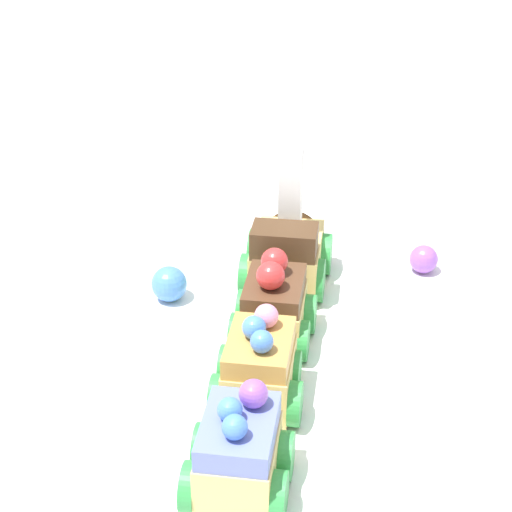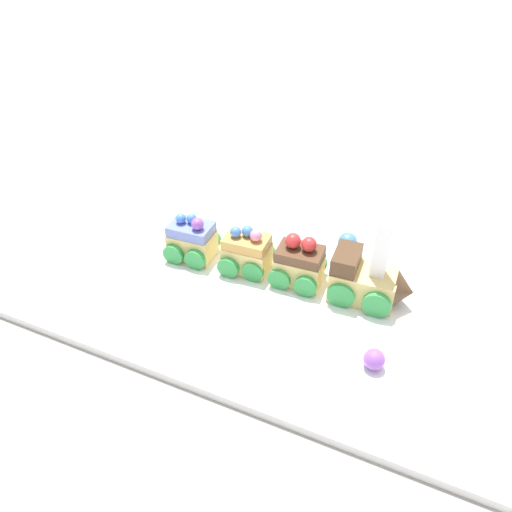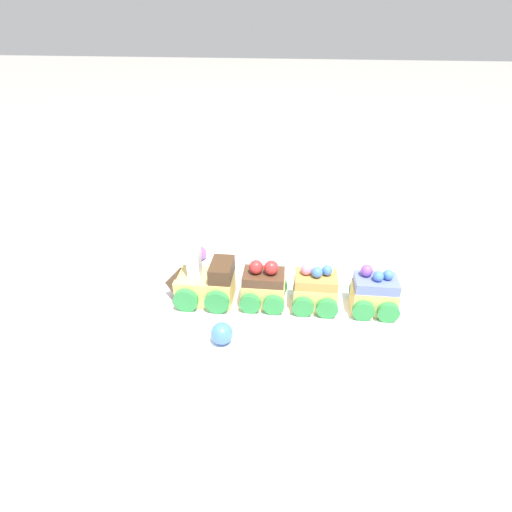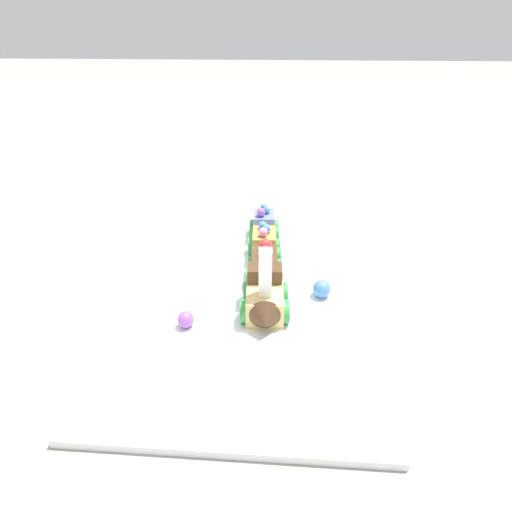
{
  "view_description": "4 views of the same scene",
  "coord_description": "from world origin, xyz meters",
  "px_view_note": "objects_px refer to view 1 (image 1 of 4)",
  "views": [
    {
      "loc": [
        -0.53,
        -0.07,
        0.39
      ],
      "look_at": [
        0.02,
        0.04,
        0.09
      ],
      "focal_mm": 60.0,
      "sensor_mm": 36.0,
      "label": 1
    },
    {
      "loc": [
        0.19,
        -0.49,
        0.46
      ],
      "look_at": [
        -0.05,
        0.02,
        0.04
      ],
      "focal_mm": 35.0,
      "sensor_mm": 36.0,
      "label": 2
    },
    {
      "loc": [
        -0.05,
        0.52,
        0.39
      ],
      "look_at": [
        0.04,
        -0.04,
        0.06
      ],
      "focal_mm": 28.0,
      "sensor_mm": 36.0,
      "label": 3
    },
    {
      "loc": [
        0.61,
        0.05,
        0.41
      ],
      "look_at": [
        -0.02,
        0.01,
        0.04
      ],
      "focal_mm": 28.0,
      "sensor_mm": 36.0,
      "label": 4
    }
  ],
  "objects_px": {
    "cake_car_chocolate": "(274,310)",
    "gumball_blue": "(169,284)",
    "cake_car_blueberry": "(239,456)",
    "gumball_purple": "(424,259)",
    "cake_car_caramel": "(260,371)",
    "cake_train_locomotive": "(288,249)"
  },
  "relations": [
    {
      "from": "cake_train_locomotive",
      "to": "cake_car_blueberry",
      "type": "distance_m",
      "value": 0.26
    },
    {
      "from": "gumball_blue",
      "to": "gumball_purple",
      "type": "distance_m",
      "value": 0.23
    },
    {
      "from": "cake_car_chocolate",
      "to": "gumball_blue",
      "type": "relative_size",
      "value": 2.5
    },
    {
      "from": "cake_car_chocolate",
      "to": "gumball_purple",
      "type": "height_order",
      "value": "cake_car_chocolate"
    },
    {
      "from": "cake_car_caramel",
      "to": "gumball_blue",
      "type": "relative_size",
      "value": 2.37
    },
    {
      "from": "gumball_blue",
      "to": "cake_car_blueberry",
      "type": "bearing_deg",
      "value": -152.64
    },
    {
      "from": "cake_car_chocolate",
      "to": "cake_car_caramel",
      "type": "bearing_deg",
      "value": -179.86
    },
    {
      "from": "cake_car_chocolate",
      "to": "cake_car_caramel",
      "type": "distance_m",
      "value": 0.08
    },
    {
      "from": "cake_car_chocolate",
      "to": "gumball_blue",
      "type": "height_order",
      "value": "cake_car_chocolate"
    },
    {
      "from": "gumball_blue",
      "to": "gumball_purple",
      "type": "height_order",
      "value": "gumball_blue"
    },
    {
      "from": "cake_car_chocolate",
      "to": "cake_car_blueberry",
      "type": "xyz_separation_m",
      "value": [
        -0.16,
        -0.01,
        -0.0
      ]
    },
    {
      "from": "cake_train_locomotive",
      "to": "cake_car_caramel",
      "type": "distance_m",
      "value": 0.17
    },
    {
      "from": "cake_car_caramel",
      "to": "cake_car_blueberry",
      "type": "height_order",
      "value": "cake_car_blueberry"
    },
    {
      "from": "cake_train_locomotive",
      "to": "gumball_blue",
      "type": "height_order",
      "value": "cake_train_locomotive"
    },
    {
      "from": "cake_car_blueberry",
      "to": "gumball_purple",
      "type": "relative_size",
      "value": 2.87
    },
    {
      "from": "cake_train_locomotive",
      "to": "cake_car_blueberry",
      "type": "relative_size",
      "value": 1.64
    },
    {
      "from": "gumball_purple",
      "to": "cake_car_chocolate",
      "type": "bearing_deg",
      "value": 140.3
    },
    {
      "from": "cake_car_chocolate",
      "to": "cake_car_caramel",
      "type": "xyz_separation_m",
      "value": [
        -0.08,
        -0.0,
        -0.0
      ]
    },
    {
      "from": "cake_train_locomotive",
      "to": "cake_car_chocolate",
      "type": "relative_size",
      "value": 1.58
    },
    {
      "from": "cake_car_chocolate",
      "to": "gumball_purple",
      "type": "xyz_separation_m",
      "value": [
        0.13,
        -0.11,
        -0.02
      ]
    },
    {
      "from": "cake_train_locomotive",
      "to": "cake_car_caramel",
      "type": "relative_size",
      "value": 1.67
    },
    {
      "from": "cake_car_chocolate",
      "to": "gumball_purple",
      "type": "distance_m",
      "value": 0.17
    }
  ]
}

